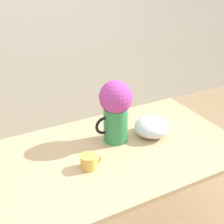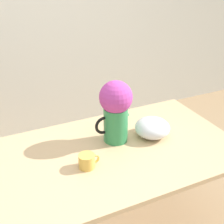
% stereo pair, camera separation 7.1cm
% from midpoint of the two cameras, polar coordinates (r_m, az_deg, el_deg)
% --- Properties ---
extents(wall_back, '(8.00, 0.05, 2.60)m').
position_cam_midpoint_polar(wall_back, '(3.28, -16.67, 16.65)').
color(wall_back, silver).
rests_on(wall_back, ground_plane).
extents(table, '(1.51, 0.90, 0.78)m').
position_cam_midpoint_polar(table, '(1.96, -0.26, -9.28)').
color(table, tan).
rests_on(table, ground_plane).
extents(flower_vase, '(0.24, 0.20, 0.40)m').
position_cam_midpoint_polar(flower_vase, '(1.89, -0.41, 0.90)').
color(flower_vase, '#2D844C').
rests_on(flower_vase, table).
extents(coffee_mug, '(0.12, 0.09, 0.08)m').
position_cam_midpoint_polar(coffee_mug, '(1.75, -5.36, -9.03)').
color(coffee_mug, gold).
rests_on(coffee_mug, table).
extents(white_bowl, '(0.23, 0.23, 0.12)m').
position_cam_midpoint_polar(white_bowl, '(2.04, 6.28, -2.72)').
color(white_bowl, silver).
rests_on(white_bowl, table).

